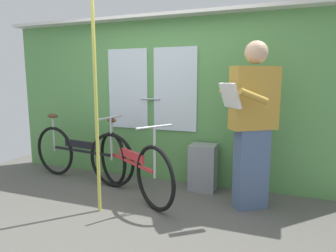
{
  "coord_description": "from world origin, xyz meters",
  "views": [
    {
      "loc": [
        1.45,
        -2.67,
        1.4
      ],
      "look_at": [
        0.25,
        0.55,
        0.86
      ],
      "focal_mm": 31.83,
      "sensor_mm": 36.0,
      "label": 1
    }
  ],
  "objects_px": {
    "handrail_pole": "(96,110)",
    "passenger_reading_newspaper": "(252,122)",
    "trash_bin_by_wall": "(203,167)",
    "bicycle_near_door": "(131,165)",
    "bicycle_leaning_behind": "(81,153)"
  },
  "relations": [
    {
      "from": "handrail_pole",
      "to": "passenger_reading_newspaper",
      "type": "bearing_deg",
      "value": 23.52
    },
    {
      "from": "passenger_reading_newspaper",
      "to": "trash_bin_by_wall",
      "type": "bearing_deg",
      "value": -64.74
    },
    {
      "from": "bicycle_near_door",
      "to": "trash_bin_by_wall",
      "type": "height_order",
      "value": "bicycle_near_door"
    },
    {
      "from": "bicycle_leaning_behind",
      "to": "trash_bin_by_wall",
      "type": "height_order",
      "value": "bicycle_leaning_behind"
    },
    {
      "from": "bicycle_near_door",
      "to": "handrail_pole",
      "type": "bearing_deg",
      "value": -70.15
    },
    {
      "from": "bicycle_leaning_behind",
      "to": "passenger_reading_newspaper",
      "type": "distance_m",
      "value": 2.35
    },
    {
      "from": "bicycle_near_door",
      "to": "passenger_reading_newspaper",
      "type": "height_order",
      "value": "passenger_reading_newspaper"
    },
    {
      "from": "bicycle_leaning_behind",
      "to": "handrail_pole",
      "type": "distance_m",
      "value": 1.3
    },
    {
      "from": "bicycle_leaning_behind",
      "to": "trash_bin_by_wall",
      "type": "bearing_deg",
      "value": 16.34
    },
    {
      "from": "bicycle_leaning_behind",
      "to": "passenger_reading_newspaper",
      "type": "height_order",
      "value": "passenger_reading_newspaper"
    },
    {
      "from": "trash_bin_by_wall",
      "to": "handrail_pole",
      "type": "relative_size",
      "value": 0.27
    },
    {
      "from": "bicycle_near_door",
      "to": "handrail_pole",
      "type": "relative_size",
      "value": 0.67
    },
    {
      "from": "bicycle_near_door",
      "to": "trash_bin_by_wall",
      "type": "relative_size",
      "value": 2.48
    },
    {
      "from": "passenger_reading_newspaper",
      "to": "bicycle_near_door",
      "type": "bearing_deg",
      "value": -28.91
    },
    {
      "from": "bicycle_leaning_behind",
      "to": "trash_bin_by_wall",
      "type": "relative_size",
      "value": 3.01
    }
  ]
}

